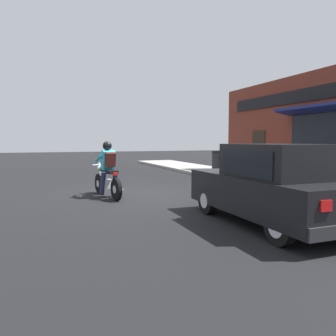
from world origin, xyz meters
The scene contains 8 objects.
ground_plane centered at (0.00, 0.00, 0.00)m, with size 80.00×80.00×0.00m, color black.
sidewalk_curb centered at (5.49, 3.00, 0.07)m, with size 2.60×22.00×0.14m, color #9E9B93.
storefront_building centered at (7.02, -0.44, 2.11)m, with size 1.25×11.79×4.20m.
motorcycle_with_rider centered at (-0.79, -0.25, 0.68)m, with size 0.67×2.01×1.62m.
car_hatchback centered at (1.59, -4.53, 0.77)m, with size 1.67×3.79×1.57m.
traffic_cone centered at (5.02, -2.38, 0.43)m, with size 0.36×0.36×0.60m.
fire_hydrant centered at (5.64, 1.12, 0.57)m, with size 0.36×0.24×0.88m.
trash_bin centered at (5.62, 4.63, 0.64)m, with size 0.56×0.56×0.98m.
Camera 1 is at (-2.56, -9.67, 1.63)m, focal length 35.00 mm.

